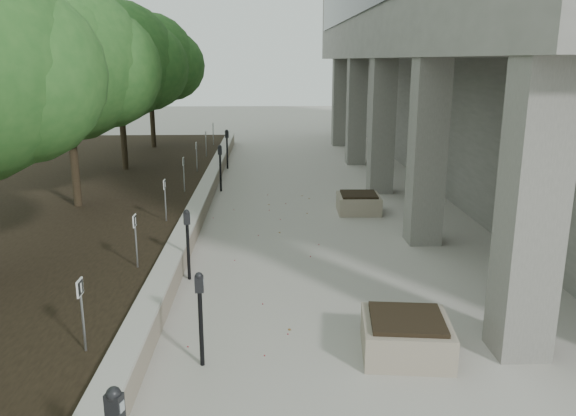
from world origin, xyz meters
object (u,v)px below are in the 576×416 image
object	(u,v)px
crabapple_tree_5	(150,81)
planter_front	(406,335)
crabapple_tree_3	(68,96)
parking_meter_2	(201,320)
crabapple_tree_4	(120,86)
parking_meter_4	(220,168)
planter_back	(359,203)
parking_meter_5	(227,149)
parking_meter_3	(188,245)

from	to	relation	value
crabapple_tree_5	planter_front	distance (m)	18.47
crabapple_tree_3	parking_meter_2	size ratio (longest dim) A/B	4.13
crabapple_tree_4	parking_meter_4	bearing A→B (deg)	-27.58
parking_meter_4	planter_back	xyz separation A→B (m)	(3.87, -2.67, -0.46)
crabapple_tree_5	parking_meter_5	world-z (taller)	crabapple_tree_5
planter_back	parking_meter_4	bearing A→B (deg)	145.37
crabapple_tree_5	parking_meter_2	bearing A→B (deg)	-77.34
crabapple_tree_4	parking_meter_3	distance (m)	9.98
crabapple_tree_3	crabapple_tree_4	world-z (taller)	same
crabapple_tree_5	planter_front	bearing A→B (deg)	-68.66
parking_meter_2	planter_back	bearing A→B (deg)	64.81
parking_meter_4	parking_meter_5	size ratio (longest dim) A/B	0.98
crabapple_tree_5	planter_front	world-z (taller)	crabapple_tree_5
parking_meter_5	planter_back	xyz separation A→B (m)	(3.91, -6.46, -0.48)
crabapple_tree_3	parking_meter_3	distance (m)	5.80
planter_front	parking_meter_4	bearing A→B (deg)	107.96
parking_meter_2	planter_back	size ratio (longest dim) A/B	1.19
crabapple_tree_4	planter_back	bearing A→B (deg)	-31.50
parking_meter_3	planter_back	size ratio (longest dim) A/B	1.21
crabapple_tree_3	crabapple_tree_4	distance (m)	5.00
crabapple_tree_3	parking_meter_4	bearing A→B (deg)	44.62
crabapple_tree_4	parking_meter_5	size ratio (longest dim) A/B	3.71
crabapple_tree_4	parking_meter_3	xyz separation A→B (m)	(3.29, -9.09, -2.45)
crabapple_tree_4	parking_meter_3	bearing A→B (deg)	-70.11
crabapple_tree_5	parking_meter_3	xyz separation A→B (m)	(3.29, -14.09, -2.45)
crabapple_tree_5	planter_back	bearing A→B (deg)	-52.63
parking_meter_4	crabapple_tree_3	bearing A→B (deg)	-135.75
crabapple_tree_5	parking_meter_3	size ratio (longest dim) A/B	4.06
crabapple_tree_4	crabapple_tree_5	size ratio (longest dim) A/B	1.00
parking_meter_3	parking_meter_5	world-z (taller)	parking_meter_5
crabapple_tree_3	planter_back	world-z (taller)	crabapple_tree_3
crabapple_tree_5	parking_meter_5	xyz separation A→B (m)	(3.27, -2.94, -2.39)
parking_meter_3	planter_back	world-z (taller)	parking_meter_3
parking_meter_3	planter_back	bearing A→B (deg)	35.56
crabapple_tree_5	parking_meter_2	world-z (taller)	crabapple_tree_5
parking_meter_2	planter_front	distance (m)	2.81
planter_back	parking_meter_5	bearing A→B (deg)	121.19
parking_meter_2	planter_back	xyz separation A→B (m)	(3.31, 7.80, -0.40)
parking_meter_5	crabapple_tree_5	bearing A→B (deg)	118.92
crabapple_tree_5	parking_meter_3	world-z (taller)	crabapple_tree_5
parking_meter_2	parking_meter_5	xyz separation A→B (m)	(-0.60, 14.26, 0.07)
crabapple_tree_4	parking_meter_4	xyz separation A→B (m)	(3.31, -1.73, -2.40)
parking_meter_2	parking_meter_4	bearing A→B (deg)	90.83
crabapple_tree_5	planter_back	xyz separation A→B (m)	(7.18, -9.40, -2.86)
parking_meter_3	parking_meter_4	world-z (taller)	parking_meter_4
crabapple_tree_5	parking_meter_4	xyz separation A→B (m)	(3.31, -6.73, -2.40)
crabapple_tree_3	parking_meter_4	distance (m)	5.24
crabapple_tree_5	parking_meter_5	size ratio (longest dim) A/B	3.71
parking_meter_5	planter_back	bearing A→B (deg)	-77.91
parking_meter_2	parking_meter_4	world-z (taller)	parking_meter_4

